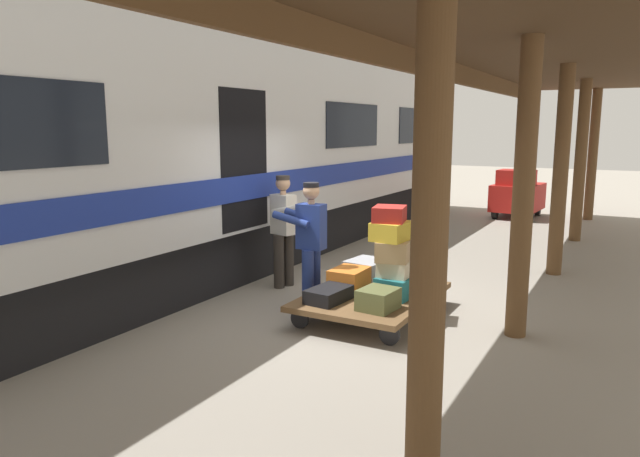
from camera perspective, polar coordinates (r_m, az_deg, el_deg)
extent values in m
plane|color=gray|center=(7.97, 3.17, -7.79)|extent=(60.00, 60.00, 0.00)
cylinder|color=brown|center=(16.85, 25.11, 6.53)|extent=(0.24, 0.24, 3.40)
cylinder|color=brown|center=(13.55, 24.10, 6.01)|extent=(0.24, 0.24, 3.40)
cylinder|color=brown|center=(10.25, 22.46, 5.14)|extent=(0.24, 0.24, 3.40)
cylinder|color=brown|center=(6.98, 19.27, 3.44)|extent=(0.24, 0.24, 3.40)
cylinder|color=brown|center=(3.78, 10.64, -1.24)|extent=(0.24, 0.24, 3.40)
cube|color=#432E1A|center=(7.02, 20.14, 18.02)|extent=(3.20, 20.70, 0.16)
cube|color=brown|center=(7.40, 7.61, 16.26)|extent=(0.08, 20.70, 0.30)
cube|color=silver|center=(9.45, -14.91, 9.16)|extent=(3.00, 20.50, 2.90)
cube|color=black|center=(9.65, -14.41, -2.18)|extent=(2.55, 19.48, 0.90)
cube|color=#99999E|center=(9.57, -15.34, 18.48)|extent=(2.76, 20.09, 0.20)
cube|color=navy|center=(8.52, -7.28, 3.97)|extent=(0.03, 20.09, 0.36)
cube|color=black|center=(14.89, 9.37, 9.90)|extent=(0.02, 2.26, 0.84)
cube|color=black|center=(11.57, 3.29, 10.04)|extent=(0.02, 2.26, 0.84)
cube|color=black|center=(5.97, -28.45, 9.03)|extent=(0.02, 2.26, 0.84)
cube|color=black|center=(8.53, -7.67, 6.67)|extent=(0.12, 1.10, 2.00)
cube|color=brown|center=(7.58, 5.11, -6.59)|extent=(1.46, 2.08, 0.07)
cylinder|color=black|center=(6.69, 6.82, -10.30)|extent=(0.24, 0.05, 0.24)
cylinder|color=black|center=(7.18, -1.97, -8.80)|extent=(0.24, 0.05, 0.24)
cylinder|color=black|center=(8.18, 11.25, -6.63)|extent=(0.24, 0.05, 0.24)
cylinder|color=black|center=(8.58, 3.75, -5.66)|extent=(0.24, 0.05, 0.24)
cube|color=#9EA0A5|center=(8.17, 4.63, -4.08)|extent=(0.55, 0.61, 0.29)
cube|color=black|center=(7.19, 0.85, -6.47)|extent=(0.43, 0.62, 0.17)
cube|color=#1E666B|center=(7.42, 7.46, -5.68)|extent=(0.45, 0.51, 0.26)
cube|color=#4C515B|center=(7.94, 8.98, -4.75)|extent=(0.46, 0.59, 0.24)
cube|color=#CC6B23|center=(7.67, 2.87, -4.99)|extent=(0.41, 0.53, 0.29)
cube|color=brown|center=(6.91, 5.71, -6.89)|extent=(0.43, 0.48, 0.25)
cube|color=beige|center=(7.39, 7.35, -3.90)|extent=(0.39, 0.39, 0.20)
cube|color=tan|center=(7.37, 7.20, -2.14)|extent=(0.49, 0.55, 0.25)
cube|color=gold|center=(7.35, 6.99, -0.25)|extent=(0.43, 0.52, 0.23)
cube|color=#AD231E|center=(7.34, 6.81, 1.42)|extent=(0.47, 0.51, 0.19)
cylinder|color=navy|center=(7.95, -0.52, -4.74)|extent=(0.16, 0.16, 0.82)
cylinder|color=navy|center=(7.77, -1.19, -5.08)|extent=(0.16, 0.16, 0.82)
cube|color=navy|center=(7.71, -0.86, 0.20)|extent=(0.37, 0.23, 0.60)
cylinder|color=tan|center=(7.66, -0.87, 2.64)|extent=(0.09, 0.09, 0.06)
sphere|color=tan|center=(7.64, -0.87, 3.68)|extent=(0.22, 0.22, 0.22)
cylinder|color=black|center=(7.63, -0.88, 4.29)|extent=(0.21, 0.21, 0.06)
cylinder|color=navy|center=(7.93, -1.75, 1.21)|extent=(0.53, 0.12, 0.21)
cylinder|color=navy|center=(7.66, -2.88, 0.88)|extent=(0.53, 0.12, 0.21)
cylinder|color=#332D28|center=(8.86, -4.03, -3.23)|extent=(0.16, 0.16, 0.82)
cylinder|color=#332D28|center=(8.99, -3.10, -3.02)|extent=(0.16, 0.16, 0.82)
cube|color=silver|center=(8.79, -3.61, 1.39)|extent=(0.40, 0.30, 0.60)
cylinder|color=tan|center=(8.75, -3.63, 3.53)|extent=(0.09, 0.09, 0.06)
sphere|color=tan|center=(8.73, -3.64, 4.44)|extent=(0.22, 0.22, 0.22)
cylinder|color=#332D28|center=(8.73, -3.65, 4.98)|extent=(0.21, 0.21, 0.06)
cylinder|color=silver|center=(8.51, -3.39, 1.79)|extent=(0.54, 0.23, 0.21)
cylinder|color=silver|center=(8.73, -1.86, 2.01)|extent=(0.54, 0.23, 0.21)
cube|color=#B21E19|center=(16.65, 18.76, 2.93)|extent=(1.22, 1.77, 0.70)
cube|color=#B21E19|center=(16.25, 18.64, 4.56)|extent=(0.95, 0.76, 0.50)
cylinder|color=black|center=(16.03, 19.89, 1.36)|extent=(0.12, 0.40, 0.40)
cylinder|color=black|center=(16.19, 16.74, 1.61)|extent=(0.12, 0.40, 0.40)
cylinder|color=black|center=(17.21, 20.53, 1.87)|extent=(0.12, 0.40, 0.40)
cylinder|color=black|center=(17.36, 17.59, 2.10)|extent=(0.12, 0.40, 0.40)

